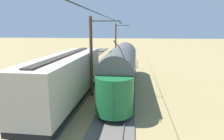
% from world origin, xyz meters
% --- Properties ---
extents(ground_plane, '(220.00, 220.00, 0.00)m').
position_xyz_m(ground_plane, '(0.00, 0.00, 0.00)').
color(ground_plane, '#937F51').
extents(track_streetcar_siding, '(2.80, 80.00, 0.18)m').
position_xyz_m(track_streetcar_siding, '(-4.23, -0.31, 0.05)').
color(track_streetcar_siding, '#56514C').
rests_on(track_streetcar_siding, ground).
extents(track_adjacent_siding, '(2.80, 80.00, 0.18)m').
position_xyz_m(track_adjacent_siding, '(0.00, -0.31, 0.05)').
color(track_adjacent_siding, '#56514C').
rests_on(track_adjacent_siding, ground).
extents(track_third_siding, '(2.80, 80.00, 0.18)m').
position_xyz_m(track_third_siding, '(4.23, -0.31, 0.05)').
color(track_third_siding, '#56514C').
rests_on(track_third_siding, ground).
extents(vintage_streetcar, '(2.65, 16.41, 5.16)m').
position_xyz_m(vintage_streetcar, '(-4.23, 1.08, 2.26)').
color(vintage_streetcar, '#196033').
rests_on(vintage_streetcar, ground).
extents(boxcar_adjacent, '(2.96, 12.74, 3.85)m').
position_xyz_m(boxcar_adjacent, '(0.00, 5.42, 2.16)').
color(boxcar_adjacent, '#B2A893').
rests_on(boxcar_adjacent, ground).
extents(catenary_pole_foreground, '(2.79, 0.28, 7.09)m').
position_xyz_m(catenary_pole_foreground, '(-1.73, -17.77, 3.70)').
color(catenary_pole_foreground, '#423323').
rests_on(catenary_pole_foreground, ground).
extents(catenary_pole_mid_near, '(2.79, 0.28, 7.09)m').
position_xyz_m(catenary_pole_mid_near, '(-1.73, 3.53, 3.70)').
color(catenary_pole_mid_near, '#423323').
rests_on(catenary_pole_mid_near, ground).
extents(overhead_wire_run, '(2.58, 67.90, 0.18)m').
position_xyz_m(overhead_wire_run, '(-4.20, 13.43, 6.54)').
color(overhead_wire_run, black).
rests_on(overhead_wire_run, ground).
extents(switch_stand, '(0.50, 0.30, 1.24)m').
position_xyz_m(switch_stand, '(-5.87, -9.47, 0.70)').
color(switch_stand, black).
rests_on(switch_stand, ground).
extents(spare_tie_stack, '(2.40, 2.40, 0.54)m').
position_xyz_m(spare_tie_stack, '(7.37, -2.88, 0.27)').
color(spare_tie_stack, '#382819').
rests_on(spare_tie_stack, ground).
extents(track_end_bumper, '(1.80, 0.60, 0.80)m').
position_xyz_m(track_end_bumper, '(4.23, -13.94, 0.40)').
color(track_end_bumper, '#B2A519').
rests_on(track_end_bumper, ground).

